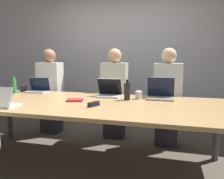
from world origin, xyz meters
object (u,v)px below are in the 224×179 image
laptop_far_center (109,91)px  laptop_near_left (1,101)px  bottle_far_center (127,91)px  laptop_far_right (160,93)px  person_far_center (114,95)px  person_far_right (167,99)px  person_far_left (51,92)px  bottle_far_left (14,86)px  laptop_far_left (39,88)px  cup_far_right (139,95)px  stapler (94,104)px  cup_far_left (23,88)px

laptop_far_center → laptop_near_left: size_ratio=1.01×
bottle_far_center → laptop_far_right: (0.40, 0.21, -0.03)m
person_far_center → person_far_right: person_far_center is taller
person_far_left → bottle_far_left: person_far_left is taller
bottle_far_center → person_far_right: (0.49, 0.58, -0.18)m
bottle_far_left → laptop_near_left: bearing=-59.3°
person_far_center → laptop_far_left: person_far_center is taller
bottle_far_center → person_far_right: 0.78m
laptop_far_right → cup_far_right: size_ratio=3.47×
laptop_far_right → laptop_far_left: bearing=177.9°
bottle_far_left → laptop_far_right: size_ratio=0.72×
bottle_far_left → person_far_right: person_far_right is taller
laptop_far_center → person_far_left: bearing=158.5°
laptop_near_left → person_far_right: 2.19m
laptop_far_center → laptop_near_left: laptop_far_center is taller
laptop_far_center → bottle_far_center: (0.29, -0.19, 0.04)m
bottle_far_center → laptop_far_center: bearing=146.9°
laptop_far_left → stapler: 1.37m
laptop_near_left → laptop_far_right: (1.65, 0.95, 0.01)m
person_far_left → laptop_far_right: size_ratio=4.11×
laptop_far_right → person_far_center: bearing=147.5°
laptop_far_center → cup_far_right: laptop_far_center is taller
laptop_far_center → stapler: 0.64m
cup_far_left → stapler: 1.57m
laptop_far_left → person_far_left: 0.40m
laptop_near_left → laptop_far_right: bearing=-150.1°
laptop_far_left → cup_far_right: size_ratio=3.36×
bottle_far_center → bottle_far_left: (-1.74, 0.09, -0.00)m
bottle_far_center → person_far_left: bearing=156.1°
person_far_left → cup_far_left: 0.49m
laptop_far_center → cup_far_right: size_ratio=3.30×
laptop_far_left → person_far_left: bearing=93.0°
person_far_center → cup_far_left: (-1.36, -0.44, 0.12)m
cup_far_left → stapler: (1.41, -0.69, -0.03)m
laptop_far_left → laptop_far_right: (1.85, -0.07, 0.01)m
bottle_far_center → bottle_far_left: bearing=177.0°
laptop_far_left → laptop_far_right: bearing=-2.1°
laptop_far_center → stapler: size_ratio=2.16×
laptop_far_center → laptop_near_left: 1.34m
bottle_far_center → person_far_right: bearing=49.7°
person_far_right → stapler: 1.29m
person_far_right → laptop_far_center: bearing=-153.4°
laptop_far_center → bottle_far_center: 0.35m
laptop_far_center → stapler: (0.00, -0.64, -0.05)m
person_far_center → cup_far_right: 0.74m
bottle_far_center → laptop_far_left: bearing=169.2°
cup_far_right → laptop_far_right: bearing=19.5°
person_far_right → stapler: (-0.77, -1.03, 0.09)m
person_far_left → cup_far_right: person_far_left is taller
laptop_far_right → stapler: bearing=-136.1°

